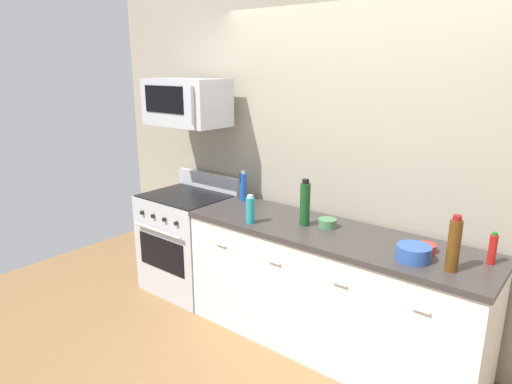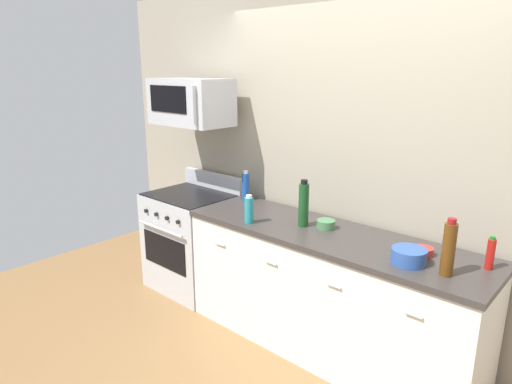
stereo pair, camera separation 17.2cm
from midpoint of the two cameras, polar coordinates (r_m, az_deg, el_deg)
The scene contains 13 objects.
ground_plane at distance 3.65m, azimuth 9.94°, elevation -18.78°, with size 6.40×6.40×0.00m, color olive.
back_wall at distance 3.45m, azimuth 14.62°, elevation 3.45°, with size 5.33×0.10×2.70m, color #9E937F.
counter_unit at distance 3.41m, azimuth 10.30°, elevation -12.39°, with size 2.24×0.66×0.92m.
range_oven at distance 4.30m, azimuth -6.94°, elevation -6.07°, with size 0.76×0.69×1.07m.
microwave at distance 4.04m, azimuth -7.05°, elevation 11.27°, with size 0.74×0.44×0.40m.
bottle_dish_soap at distance 3.34m, azimuth 0.59°, elevation -2.27°, with size 0.07×0.07×0.22m.
bottle_hot_sauce_red at distance 2.96m, azimuth 29.09°, elevation -6.87°, with size 0.05×0.05×0.20m.
bottle_wine_green at distance 3.28m, azimuth 7.56°, elevation -1.56°, with size 0.08×0.08×0.35m.
bottle_soda_blue at distance 3.91m, azimuth -0.06°, elevation 0.74°, with size 0.06×0.06×0.26m.
bottle_wine_amber at distance 2.75m, azimuth 24.91°, elevation -6.55°, with size 0.07×0.07×0.33m.
bowl_green_glaze at distance 3.30m, azimuth 10.33°, elevation -4.03°, with size 0.13×0.13×0.06m.
bowl_red_small at distance 3.02m, azimuth 21.97°, elevation -6.95°, with size 0.13×0.13×0.05m.
bowl_blue_mixing at distance 2.86m, azimuth 20.46°, elevation -7.61°, with size 0.21×0.21×0.09m.
Camera 2 is at (1.60, -2.55, 2.04)m, focal length 31.55 mm.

